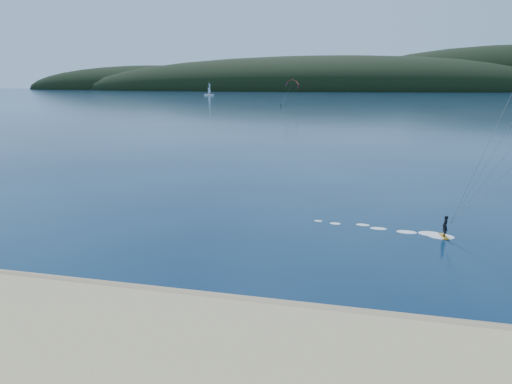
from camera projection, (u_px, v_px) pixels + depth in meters
The scene contains 5 objects.
ground at pixel (170, 353), 19.02m from camera, with size 1800.00×1800.00×0.00m, color #071A36.
wet_sand at pixel (204, 303), 23.26m from camera, with size 220.00×2.50×0.10m.
headland at pixel (351, 90), 723.88m from camera, with size 1200.00×310.00×140.00m.
kitesurfer_far at pixel (292, 87), 207.38m from camera, with size 10.12×5.64×12.47m.
sailboat at pixel (209, 94), 418.83m from camera, with size 9.40×6.00×13.29m.
Camera 1 is at (7.37, -15.44, 11.61)m, focal length 30.17 mm.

